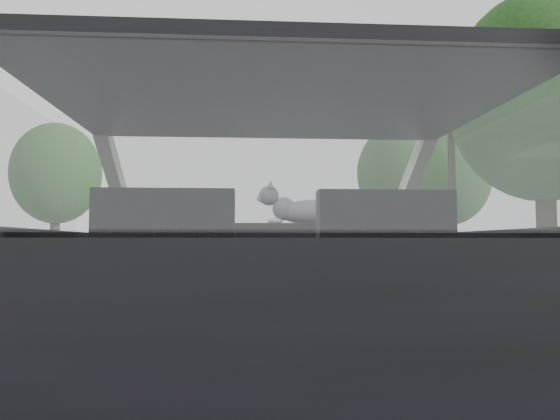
{
  "coord_description": "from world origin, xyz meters",
  "views": [
    {
      "loc": [
        -0.12,
        -2.36,
        0.9
      ],
      "look_at": [
        0.08,
        0.54,
        1.07
      ],
      "focal_mm": 35.0,
      "sensor_mm": 36.0,
      "label": 1
    }
  ],
  "objects": [
    {
      "name": "subject_car",
      "position": [
        0.0,
        0.0,
        0.72
      ],
      "size": [
        1.8,
        4.0,
        1.45
      ],
      "primitive_type": "cube",
      "color": "black",
      "rests_on": "ground"
    },
    {
      "name": "dashboard",
      "position": [
        0.0,
        0.62,
        0.85
      ],
      "size": [
        1.58,
        0.45,
        0.3
      ],
      "primitive_type": "cube",
      "color": "black",
      "rests_on": "subject_car"
    },
    {
      "name": "driver_seat",
      "position": [
        -0.4,
        -0.29,
        0.88
      ],
      "size": [
        0.5,
        0.72,
        0.42
      ],
      "primitive_type": "cube",
      "color": "black",
      "rests_on": "subject_car"
    },
    {
      "name": "passenger_seat",
      "position": [
        0.4,
        -0.29,
        0.88
      ],
      "size": [
        0.5,
        0.72,
        0.42
      ],
      "primitive_type": "cube",
      "color": "black",
      "rests_on": "subject_car"
    },
    {
      "name": "steering_wheel",
      "position": [
        -0.4,
        0.33,
        0.92
      ],
      "size": [
        0.36,
        0.36,
        0.04
      ],
      "primitive_type": "torus",
      "color": "black",
      "rests_on": "dashboard"
    },
    {
      "name": "cat",
      "position": [
        0.27,
        0.64,
        1.08
      ],
      "size": [
        0.55,
        0.22,
        0.24
      ],
      "primitive_type": "ellipsoid",
      "rotation": [
        0.0,
        0.0,
        -0.09
      ],
      "color": "slate",
      "rests_on": "dashboard"
    },
    {
      "name": "guardrail",
      "position": [
        4.3,
        10.0,
        0.58
      ],
      "size": [
        0.05,
        90.0,
        0.32
      ],
      "primitive_type": "cube",
      "color": "#959AA3",
      "rests_on": "ground"
    },
    {
      "name": "other_car",
      "position": [
        -0.03,
        21.71,
        0.84
      ],
      "size": [
        2.82,
        5.36,
        1.68
      ],
      "primitive_type": "imported",
      "rotation": [
        0.0,
        0.0,
        -0.16
      ],
      "color": "#B1BAC6",
      "rests_on": "ground"
    },
    {
      "name": "highway_sign",
      "position": [
        4.78,
        16.95,
        1.24
      ],
      "size": [
        0.18,
        1.0,
        2.48
      ],
      "primitive_type": "cube",
      "rotation": [
        0.0,
        0.0,
        0.08
      ],
      "color": "#106527",
      "rests_on": "ground"
    },
    {
      "name": "utility_pole",
      "position": [
        7.02,
        15.7,
        3.88
      ],
      "size": [
        0.3,
        0.3,
        7.75
      ],
      "primitive_type": "cylinder",
      "rotation": [
        0.0,
        0.0,
        0.23
      ],
      "color": "#321E16",
      "rests_on": "ground"
    },
    {
      "name": "tree_0",
      "position": [
        7.8,
        11.34,
        3.68
      ],
      "size": [
        5.83,
        5.83,
        7.37
      ],
      "primitive_type": null,
      "rotation": [
        0.0,
        0.0,
        0.23
      ],
      "color": "#1C3516",
      "rests_on": "ground"
    },
    {
      "name": "tree_2",
      "position": [
        10.64,
        25.41,
        3.39
      ],
      "size": [
        5.95,
        5.95,
        6.79
      ],
      "primitive_type": null,
      "rotation": [
        0.0,
        0.0,
        -0.44
      ],
      "color": "#1C3516",
      "rests_on": "ground"
    },
    {
      "name": "tree_3",
      "position": [
        11.98,
        38.87,
        4.91
      ],
      "size": [
        7.87,
        7.87,
        9.83
      ],
      "primitive_type": null,
      "rotation": [
        0.0,
        0.0,
        0.25
      ],
      "color": "#1C3516",
      "rests_on": "ground"
    },
    {
      "name": "tree_6",
      "position": [
        -10.23,
        27.84,
        3.62
      ],
      "size": [
        6.25,
        6.25,
        7.23
      ],
      "primitive_type": null,
      "rotation": [
        0.0,
        0.0,
        0.4
      ],
      "color": "#1C3516",
      "rests_on": "ground"
    }
  ]
}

